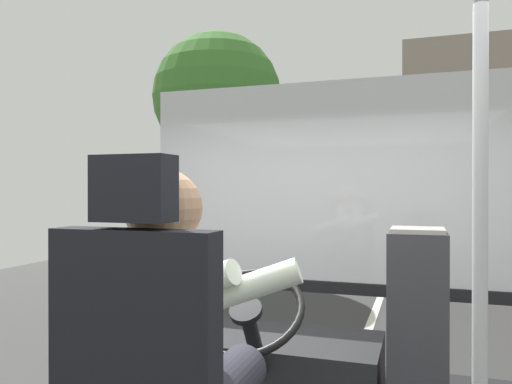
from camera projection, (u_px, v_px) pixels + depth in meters
The scene contains 7 objects.
ground at pixel (386, 284), 10.28m from camera, with size 18.00×44.00×0.06m.
bus_driver at pixel (175, 338), 1.55m from camera, with size 0.74×0.60×0.83m.
steering_console at pixel (276, 370), 2.63m from camera, with size 1.10×1.01×0.81m.
handrail_pole at pixel (480, 254), 1.45m from camera, with size 0.04×0.04×2.00m.
fare_box at pixel (417, 340), 2.24m from camera, with size 0.26×0.26×1.02m.
windshield_panel at pixel (318, 210), 3.45m from camera, with size 2.50×0.08×1.48m.
street_tree at pixel (217, 99), 10.74m from camera, with size 2.79×2.79×5.36m.
Camera 1 is at (0.68, -1.79, 1.95)m, focal length 34.52 mm.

